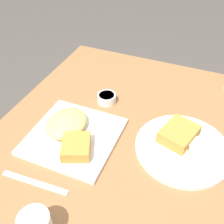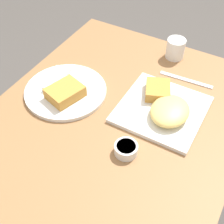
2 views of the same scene
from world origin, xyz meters
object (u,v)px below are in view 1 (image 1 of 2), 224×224
(plate_square_near, at_px, (71,132))
(sauce_ramekin, at_px, (107,98))
(butter_knife, at_px, (35,183))
(plate_oval_far, at_px, (183,145))

(plate_square_near, xyz_separation_m, sauce_ramekin, (-0.21, 0.03, -0.00))
(plate_square_near, height_order, butter_knife, plate_square_near)
(sauce_ramekin, bearing_deg, butter_knife, -5.81)
(plate_square_near, bearing_deg, butter_knife, -2.74)
(sauce_ramekin, bearing_deg, plate_square_near, -8.57)
(plate_square_near, distance_m, plate_oval_far, 0.35)
(plate_square_near, distance_m, sauce_ramekin, 0.21)
(butter_knife, bearing_deg, plate_square_near, 83.94)
(sauce_ramekin, bearing_deg, plate_oval_far, 68.41)
(plate_oval_far, bearing_deg, sauce_ramekin, -111.59)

